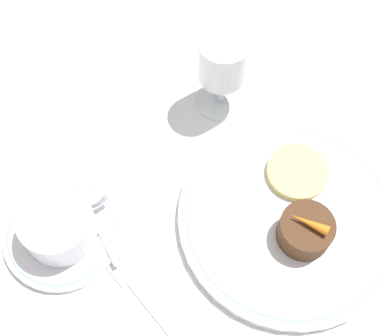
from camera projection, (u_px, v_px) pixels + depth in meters
ground_plane at (244, 198)px, 0.68m from camera, size 3.00×3.00×0.00m
dinner_plate at (289, 218)px, 0.66m from camera, size 0.27×0.27×0.01m
saucer at (62, 234)px, 0.65m from camera, size 0.14×0.14×0.01m
coffee_cup at (58, 225)px, 0.62m from camera, size 0.11×0.09×0.05m
spoon at (92, 215)px, 0.65m from camera, size 0.03×0.12×0.00m
wine_glass at (223, 63)px, 0.67m from camera, size 0.07×0.07×0.12m
fork at (139, 294)px, 0.62m from camera, size 0.03×0.18×0.01m
dessert_cake at (305, 231)px, 0.62m from camera, size 0.06×0.06×0.04m
carrot_garnish at (309, 223)px, 0.60m from camera, size 0.03×0.05×0.01m
pineapple_slice at (297, 172)px, 0.67m from camera, size 0.08×0.08×0.01m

